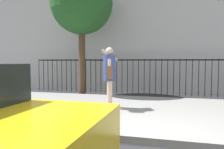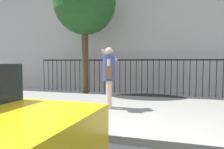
# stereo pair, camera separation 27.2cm
# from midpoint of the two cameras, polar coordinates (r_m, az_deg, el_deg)

# --- Properties ---
(ground_plane) EXTENTS (60.00, 60.00, 0.00)m
(ground_plane) POSITION_cam_midpoint_polar(r_m,az_deg,el_deg) (3.90, 7.71, -18.79)
(ground_plane) COLOR #28282B
(sidewalk) EXTENTS (28.00, 4.40, 0.15)m
(sidewalk) POSITION_cam_midpoint_polar(r_m,az_deg,el_deg) (5.97, 10.12, -10.13)
(sidewalk) COLOR gray
(sidewalk) RESTS_ON ground
(iron_fence) EXTENTS (12.03, 0.04, 1.60)m
(iron_fence) POSITION_cam_midpoint_polar(r_m,az_deg,el_deg) (9.51, 11.75, 0.70)
(iron_fence) COLOR black
(iron_fence) RESTS_ON ground
(pedestrian_on_phone) EXTENTS (0.52, 0.71, 1.73)m
(pedestrian_on_phone) POSITION_cam_midpoint_polar(r_m,az_deg,el_deg) (5.96, -2.01, 0.44)
(pedestrian_on_phone) COLOR beige
(pedestrian_on_phone) RESTS_ON sidewalk
(street_tree_near) EXTENTS (2.65, 2.65, 5.30)m
(street_tree_near) POSITION_cam_midpoint_polar(r_m,az_deg,el_deg) (9.53, -9.10, 18.43)
(street_tree_near) COLOR #4C3823
(street_tree_near) RESTS_ON ground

